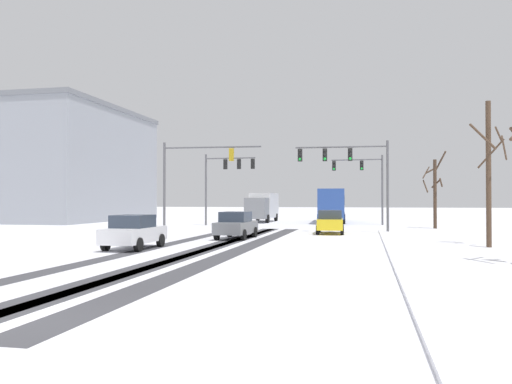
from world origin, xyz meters
TOP-DOWN VIEW (x-y plane):
  - ground_plane at (0.00, 0.00)m, footprint 300.00×300.00m
  - wheel_track_left_lane at (-0.78, 15.32)m, footprint 0.85×33.70m
  - wheel_track_right_lane at (0.67, 15.32)m, footprint 1.07×33.70m
  - wheel_track_center at (-3.71, 15.32)m, footprint 0.92×33.70m
  - wheel_track_oncoming at (-1.18, 15.32)m, footprint 1.06×33.70m
  - sidewalk_kerb_right at (9.32, 13.79)m, footprint 4.00×33.70m
  - traffic_signal_near_right at (5.31, 28.51)m, footprint 6.56×0.60m
  - traffic_signal_far_left at (-6.05, 36.57)m, footprint 4.77×0.51m
  - traffic_signal_far_right at (6.31, 40.68)m, footprint 4.78×0.49m
  - traffic_signal_near_left at (-5.88, 26.74)m, footprint 7.20×0.59m
  - car_yellow_cab_lead at (4.00, 27.22)m, footprint 1.99×4.18m
  - car_grey_second at (-1.22, 21.45)m, footprint 1.96×4.17m
  - car_white_third at (-4.39, 14.14)m, footprint 1.85×4.11m
  - bus_oncoming at (2.97, 45.24)m, footprint 3.05×11.11m
  - box_truck_delivery at (-4.25, 44.72)m, footprint 2.37×7.42m
  - bare_tree_sidewalk_mid at (12.35, 18.53)m, footprint 1.91×1.81m
  - bare_tree_sidewalk_far at (11.92, 35.44)m, footprint 1.92×1.88m
  - office_building_far_left_block at (-35.01, 44.18)m, footprint 29.79×21.05m

SIDE VIEW (x-z plane):
  - ground_plane at x=0.00m, z-range 0.00..0.00m
  - wheel_track_left_lane at x=-0.78m, z-range 0.00..0.01m
  - wheel_track_right_lane at x=0.67m, z-range 0.00..0.01m
  - wheel_track_center at x=-3.71m, z-range 0.00..0.01m
  - wheel_track_oncoming at x=-1.18m, z-range 0.00..0.01m
  - sidewalk_kerb_right at x=9.32m, z-range 0.00..0.12m
  - car_yellow_cab_lead at x=4.00m, z-range 0.01..1.63m
  - car_grey_second at x=-1.22m, z-range 0.01..1.63m
  - car_white_third at x=-4.39m, z-range 0.01..1.63m
  - box_truck_delivery at x=-4.25m, z-range 0.12..3.14m
  - bus_oncoming at x=2.97m, z-range 0.30..3.68m
  - bare_tree_sidewalk_far at x=11.92m, z-range 0.03..6.31m
  - bare_tree_sidewalk_mid at x=12.35m, z-range 0.18..7.40m
  - traffic_signal_near_left at x=-5.88m, z-range 1.25..7.75m
  - traffic_signal_far_right at x=6.31m, z-range 1.34..7.84m
  - traffic_signal_far_left at x=-6.05m, z-range 1.50..8.00m
  - traffic_signal_near_right at x=5.31m, z-range 1.56..8.06m
  - office_building_far_left_block at x=-35.01m, z-range 0.01..12.64m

